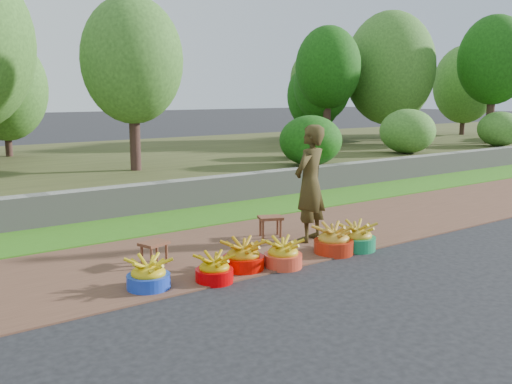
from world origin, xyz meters
TOP-DOWN VIEW (x-y plane):
  - ground_plane at (0.00, 0.00)m, footprint 120.00×120.00m
  - dirt_shoulder at (0.00, 1.25)m, footprint 80.00×2.50m
  - grass_verge at (0.00, 3.25)m, footprint 80.00×1.50m
  - retaining_wall at (0.00, 4.10)m, footprint 80.00×0.35m
  - earth_bank at (0.00, 9.00)m, footprint 80.00×10.00m
  - vegetation at (3.26, 8.23)m, footprint 32.88×8.02m
  - basin_a at (-2.07, 0.37)m, footprint 0.48×0.48m
  - basin_b at (-1.34, 0.16)m, footprint 0.44×0.44m
  - basin_c at (-0.82, 0.31)m, footprint 0.51×0.51m
  - basin_d at (-0.34, 0.13)m, footprint 0.48×0.48m
  - basin_e at (0.59, 0.20)m, footprint 0.53×0.53m
  - basin_f at (1.00, 0.16)m, footprint 0.52×0.52m
  - stool_left at (-1.63, 1.13)m, footprint 0.39×0.34m
  - stool_right at (0.42, 1.39)m, footprint 0.43×0.39m
  - vendor_woman at (0.75, 0.88)m, footprint 0.72×0.59m

SIDE VIEW (x-z plane):
  - ground_plane at x=0.00m, z-range 0.00..0.00m
  - dirt_shoulder at x=0.00m, z-range 0.00..0.02m
  - grass_verge at x=0.00m, z-range 0.00..0.04m
  - basin_b at x=-1.34m, z-range -0.02..0.31m
  - basin_d at x=-0.34m, z-range -0.02..0.34m
  - basin_a at x=-2.07m, z-range -0.02..0.34m
  - basin_c at x=-0.82m, z-range -0.02..0.36m
  - basin_f at x=1.00m, z-range -0.02..0.37m
  - basin_e at x=0.59m, z-range -0.02..0.38m
  - earth_bank at x=0.00m, z-range 0.00..0.50m
  - stool_left at x=-1.63m, z-range 0.11..0.40m
  - stool_right at x=0.42m, z-range 0.11..0.42m
  - retaining_wall at x=0.00m, z-range 0.00..0.55m
  - vendor_woman at x=0.75m, z-range 0.02..1.72m
  - vegetation at x=3.26m, z-range 0.28..5.00m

